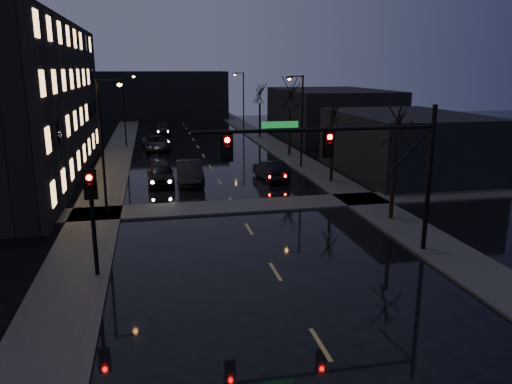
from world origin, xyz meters
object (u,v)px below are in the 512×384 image
oncoming_car_d (163,129)px  oncoming_car_c (156,143)px  oncoming_car_b (190,172)px  oncoming_car_a (160,173)px  lead_car (271,170)px

oncoming_car_d → oncoming_car_c: bearing=-93.8°
oncoming_car_b → oncoming_car_a: bearing=174.6°
oncoming_car_b → oncoming_car_d: 29.69m
oncoming_car_b → oncoming_car_c: (-2.32, 16.69, -0.08)m
oncoming_car_c → oncoming_car_d: (1.04, 12.98, -0.03)m
oncoming_car_c → lead_car: bearing=-67.2°
oncoming_car_d → oncoming_car_a: bearing=-91.0°
oncoming_car_b → oncoming_car_c: 16.85m
oncoming_car_b → oncoming_car_c: oncoming_car_b is taller
oncoming_car_a → lead_car: bearing=-1.6°
oncoming_car_a → lead_car: oncoming_car_a is taller
oncoming_car_c → lead_car: size_ratio=1.21×
oncoming_car_b → oncoming_car_d: (-1.28, 29.66, -0.11)m
oncoming_car_b → oncoming_car_d: oncoming_car_b is taller
oncoming_car_d → lead_car: size_ratio=1.11×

